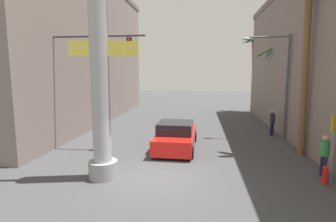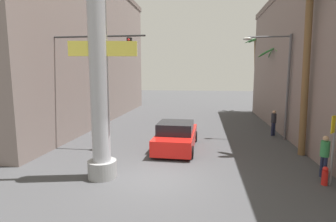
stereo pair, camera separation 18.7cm
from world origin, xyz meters
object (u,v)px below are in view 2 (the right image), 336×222
(traffic_light_mast, at_px, (75,69))
(pedestrian_far_left, at_px, (115,108))
(crossing_sign, at_px, (334,140))
(car_lead, at_px, (176,136))
(palm_tree_near_right, at_px, (307,46))
(neon_sign_pole, at_px, (99,62))
(fire_hydrant, at_px, (325,176))
(pedestrian_mid_right, at_px, (274,121))
(pedestrian_by_sign, at_px, (325,153))
(palm_tree_mid_right, at_px, (276,71))
(street_lamp, at_px, (280,75))
(palm_tree_far_right, at_px, (256,66))

(traffic_light_mast, height_order, pedestrian_far_left, traffic_light_mast)
(crossing_sign, relative_size, car_lead, 0.56)
(crossing_sign, bearing_deg, pedestrian_far_left, 134.01)
(traffic_light_mast, bearing_deg, palm_tree_near_right, 1.03)
(neon_sign_pole, distance_m, car_lead, 6.49)
(crossing_sign, distance_m, car_lead, 7.57)
(neon_sign_pole, relative_size, fire_hydrant, 13.87)
(neon_sign_pole, bearing_deg, car_lead, 60.73)
(pedestrian_mid_right, bearing_deg, car_lead, -147.32)
(neon_sign_pole, height_order, palm_tree_near_right, neon_sign_pole)
(pedestrian_by_sign, bearing_deg, palm_tree_mid_right, 85.93)
(crossing_sign, xyz_separation_m, pedestrian_by_sign, (0.06, 0.75, -0.75))
(street_lamp, bearing_deg, palm_tree_far_right, 85.82)
(pedestrian_far_left, height_order, pedestrian_mid_right, pedestrian_mid_right)
(pedestrian_far_left, bearing_deg, street_lamp, -26.65)
(traffic_light_mast, bearing_deg, neon_sign_pole, -52.83)
(street_lamp, height_order, fire_hydrant, street_lamp)
(neon_sign_pole, height_order, car_lead, neon_sign_pole)
(palm_tree_far_right, bearing_deg, crossing_sign, -92.40)
(street_lamp, height_order, pedestrian_mid_right, street_lamp)
(palm_tree_far_right, height_order, palm_tree_mid_right, palm_tree_far_right)
(crossing_sign, xyz_separation_m, car_lead, (-6.28, 4.09, -1.07))
(traffic_light_mast, distance_m, car_lead, 6.77)
(pedestrian_by_sign, bearing_deg, fire_hydrant, -108.69)
(neon_sign_pole, bearing_deg, street_lamp, 40.82)
(neon_sign_pole, xyz_separation_m, pedestrian_mid_right, (8.73, 8.50, -3.59))
(palm_tree_far_right, bearing_deg, palm_tree_near_right, -92.20)
(street_lamp, bearing_deg, pedestrian_by_sign, -88.57)
(palm_tree_far_right, height_order, pedestrian_mid_right, palm_tree_far_right)
(palm_tree_mid_right, height_order, fire_hydrant, palm_tree_mid_right)
(car_lead, bearing_deg, crossing_sign, -33.07)
(car_lead, bearing_deg, pedestrian_by_sign, -27.81)
(street_lamp, height_order, car_lead, street_lamp)
(palm_tree_far_right, relative_size, fire_hydrant, 11.19)
(pedestrian_mid_right, bearing_deg, palm_tree_far_right, 85.58)
(traffic_light_mast, relative_size, palm_tree_mid_right, 1.00)
(street_lamp, height_order, palm_tree_mid_right, street_lamp)
(pedestrian_mid_right, distance_m, pedestrian_by_sign, 7.32)
(palm_tree_near_right, relative_size, pedestrian_far_left, 5.29)
(traffic_light_mast, xyz_separation_m, palm_tree_near_right, (12.12, 0.22, 1.10))
(traffic_light_mast, xyz_separation_m, pedestrian_far_left, (-1.30, 10.03, -3.48))
(pedestrian_mid_right, xyz_separation_m, pedestrian_by_sign, (0.14, -7.32, 0.00))
(crossing_sign, bearing_deg, traffic_light_mast, 163.00)
(traffic_light_mast, bearing_deg, crossing_sign, -17.00)
(palm_tree_mid_right, bearing_deg, crossing_sign, -94.07)
(palm_tree_near_right, bearing_deg, fire_hydrant, -96.19)
(pedestrian_by_sign, relative_size, fire_hydrant, 2.41)
(traffic_light_mast, distance_m, pedestrian_mid_right, 13.08)
(street_lamp, bearing_deg, neon_sign_pole, -139.18)
(palm_tree_near_right, relative_size, pedestrian_mid_right, 5.06)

